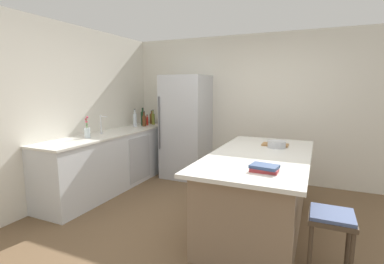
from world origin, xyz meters
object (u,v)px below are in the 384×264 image
Objects in this scene: bar_stool at (331,226)px; wine_bottle at (143,118)px; olive_oil_bottle at (153,119)px; hot_sauce_bottle at (147,121)px; cookbook_stack at (264,168)px; refrigerator at (186,127)px; mixing_bowl at (277,144)px; cutting_board at (275,145)px; sink_faucet at (102,124)px; whiskey_bottle at (152,118)px; soda_bottle at (135,120)px; kitchen_island at (259,190)px; flower_vase at (87,131)px; syrup_bottle at (144,120)px.

bar_stool is 1.86× the size of wine_bottle.
hot_sauce_bottle is at bearing -126.09° from olive_oil_bottle.
olive_oil_bottle is 3.41m from cookbook_stack.
refrigerator reaches higher than mixing_bowl.
refrigerator is at bearing 153.18° from cutting_board.
sink_faucet is at bearing -95.98° from olive_oil_bottle.
whiskey_bottle is 0.81× the size of soda_bottle.
cutting_board is (2.62, -0.77, -0.17)m from wine_bottle.
mixing_bowl is at bearing 73.96° from kitchen_island.
hot_sauce_bottle is (0.02, 1.58, -0.01)m from flower_vase.
refrigerator is at bearing 62.19° from flower_vase.
sink_faucet is 0.87× the size of wine_bottle.
soda_bottle is 2.73m from cutting_board.
kitchen_island is 7.51× the size of olive_oil_bottle.
refrigerator is 0.84m from hot_sauce_bottle.
refrigerator is 1.95m from cutting_board.
cutting_board is (2.64, 0.37, -0.18)m from sink_faucet.
flower_vase is 2.69m from cutting_board.
mixing_bowl is (2.66, -0.91, -0.13)m from wine_bottle.
mixing_bowl is (1.78, -1.02, 0.00)m from refrigerator.
whiskey_bottle is at bearing 95.92° from hot_sauce_bottle.
wine_bottle is at bearing -95.87° from whiskey_bottle.
hot_sauce_bottle is 2.71m from cutting_board.
whiskey_bottle is (-0.00, 1.78, 0.01)m from flower_vase.
wine_bottle is 1.04× the size of soda_bottle.
soda_bottle is 1.46× the size of mixing_bowl.
flower_vase is 1.78m from whiskey_bottle.
whiskey_bottle is 0.28m from wine_bottle.
flower_vase reaches higher than whiskey_bottle.
wine_bottle is (-0.05, -0.08, 0.06)m from hot_sauce_bottle.
hot_sauce_bottle is at bearing 150.12° from kitchen_island.
mixing_bowl is (2.54, -1.09, -0.10)m from olive_oil_bottle.
cookbook_stack is (0.17, -0.69, 0.48)m from kitchen_island.
cutting_board reaches higher than kitchen_island.
sink_faucet is 2.69m from mixing_bowl.
syrup_bottle is at bearing -79.81° from whiskey_bottle.
syrup_bottle reaches higher than hot_sauce_bottle.
whiskey_bottle reaches higher than bar_stool.
cutting_board is (2.59, 0.73, -0.12)m from flower_vase.
soda_bottle reaches higher than bar_stool.
kitchen_island is 6.90× the size of flower_vase.
olive_oil_bottle is 0.87× the size of cutting_board.
syrup_bottle reaches higher than cookbook_stack.
whiskey_bottle is at bearing 81.70° from soda_bottle.
sink_faucet is 2.67m from cutting_board.
wine_bottle is (-0.12, -0.18, 0.03)m from olive_oil_bottle.
soda_bottle is (-0.04, -0.20, -0.01)m from wine_bottle.
wine_bottle reaches higher than cutting_board.
syrup_bottle is at bearing -165.10° from refrigerator.
whiskey_bottle is 0.80× the size of cutting_board.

